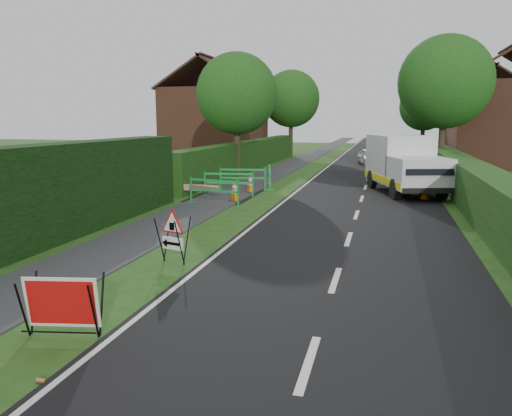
{
  "coord_description": "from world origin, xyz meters",
  "views": [
    {
      "loc": [
        3.35,
        -8.45,
        3.11
      ],
      "look_at": [
        0.57,
        2.24,
        1.15
      ],
      "focal_mm": 35.0,
      "sensor_mm": 36.0,
      "label": 1
    }
  ],
  "objects_px": {
    "red_rect_sign": "(62,303)",
    "triangle_sign": "(171,232)",
    "hatchback_car": "(371,157)",
    "works_van": "(404,163)"
  },
  "relations": [
    {
      "from": "red_rect_sign",
      "to": "triangle_sign",
      "type": "xyz_separation_m",
      "value": [
        -0.03,
        3.88,
        0.19
      ]
    },
    {
      "from": "red_rect_sign",
      "to": "triangle_sign",
      "type": "bearing_deg",
      "value": 79.22
    },
    {
      "from": "triangle_sign",
      "to": "hatchback_car",
      "type": "bearing_deg",
      "value": 97.92
    },
    {
      "from": "red_rect_sign",
      "to": "hatchback_car",
      "type": "height_order",
      "value": "hatchback_car"
    },
    {
      "from": "red_rect_sign",
      "to": "works_van",
      "type": "xyz_separation_m",
      "value": [
        5.17,
        16.31,
        0.77
      ]
    },
    {
      "from": "red_rect_sign",
      "to": "works_van",
      "type": "distance_m",
      "value": 17.12
    },
    {
      "from": "red_rect_sign",
      "to": "triangle_sign",
      "type": "distance_m",
      "value": 3.89
    },
    {
      "from": "red_rect_sign",
      "to": "works_van",
      "type": "height_order",
      "value": "works_van"
    },
    {
      "from": "red_rect_sign",
      "to": "hatchback_car",
      "type": "relative_size",
      "value": 0.33
    },
    {
      "from": "red_rect_sign",
      "to": "triangle_sign",
      "type": "height_order",
      "value": "triangle_sign"
    }
  ]
}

